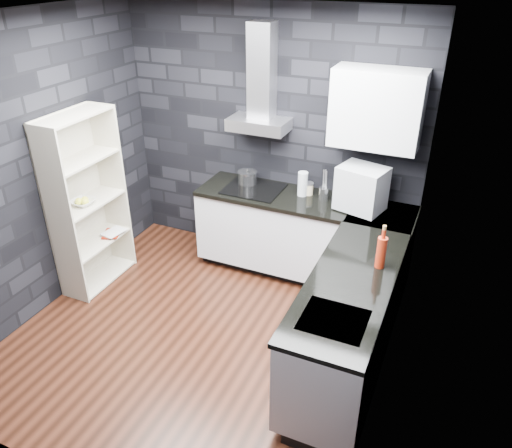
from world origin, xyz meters
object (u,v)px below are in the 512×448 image
Objects in this scene: utensil_crock at (324,194)px; fruit_bowl at (83,202)px; pot at (247,178)px; red_bottle at (381,253)px; glass_vase at (303,184)px; storage_jar at (309,189)px; bookshelf at (88,203)px; appliance_garage at (361,188)px.

fruit_bowl is (-2.11, -1.08, -0.03)m from utensil_crock.
utensil_crock is 0.58× the size of fruit_bowl.
red_bottle is at bearing -32.41° from pot.
glass_vase is at bearing 134.66° from red_bottle.
bookshelf is (-1.93, -1.07, -0.06)m from storage_jar.
storage_jar is 0.88× the size of utensil_crock.
storage_jar is at bearing 162.58° from utensil_crock.
bookshelf reaches higher than red_bottle.
glass_vase is 0.24m from utensil_crock.
red_bottle is (0.94, -1.04, 0.07)m from storage_jar.
glass_vase is 2.15m from bookshelf.
red_bottle is 2.87m from bookshelf.
storage_jar is 0.43× the size of red_bottle.
red_bottle is 1.18× the size of fruit_bowl.
appliance_garage is 0.23× the size of bookshelf.
pot is 1.25m from appliance_garage.
glass_vase reaches higher than storage_jar.
pot is 1.91m from red_bottle.
bookshelf is at bearing -145.05° from appliance_garage.
storage_jar is (0.68, 0.02, -0.01)m from pot.
glass_vase is 0.95× the size of red_bottle.
bookshelf is 0.07m from fruit_bowl.
appliance_garage is at bearing -8.49° from glass_vase.
appliance_garage is (0.38, -0.08, 0.16)m from utensil_crock.
storage_jar is (0.05, 0.05, -0.07)m from glass_vase.
bookshelf reaches higher than utensil_crock.
glass_vase is at bearing -138.68° from storage_jar.
pot is 1.76× the size of storage_jar.
glass_vase is at bearing 13.36° from bookshelf.
storage_jar is at bearing 13.75° from bookshelf.
fruit_bowl is (-2.87, -0.09, -0.09)m from red_bottle.
fruit_bowl is (-2.49, -1.00, -0.19)m from appliance_garage.
fruit_bowl is (-1.88, -1.09, -0.09)m from glass_vase.
fruit_bowl is at bearing -178.23° from red_bottle.
red_bottle is (0.38, -0.91, -0.09)m from appliance_garage.
glass_vase reaches higher than utensil_crock.
appliance_garage reaches higher than red_bottle.
pot is 0.68m from storage_jar.
glass_vase is 0.59× the size of appliance_garage.
red_bottle reaches higher than pot.
glass_vase is 0.14× the size of bookshelf.
bookshelf reaches higher than pot.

